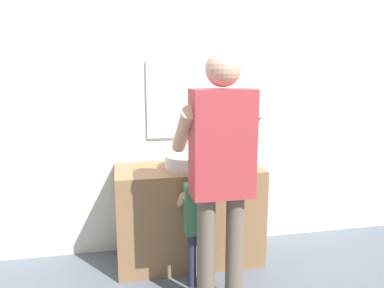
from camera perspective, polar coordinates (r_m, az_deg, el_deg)
The scene contains 8 objects.
ground_plane at distance 3.08m, azimuth 0.59°, elevation -19.89°, with size 14.00×14.00×0.00m, color slate.
back_wall at distance 3.26m, azimuth -1.65°, elevation 6.92°, with size 4.40×0.10×2.70m.
vanity_cabinet at distance 3.16m, azimuth -0.55°, elevation -10.79°, with size 1.19×0.54×0.81m, color olive.
sink_basin at distance 3.00m, azimuth -0.49°, elevation -2.70°, with size 0.40×0.40×0.11m.
faucet at distance 3.22m, azimuth -1.29°, elevation -1.29°, with size 0.18×0.14×0.18m.
toothbrush_cup at distance 3.15m, azimuth 6.19°, elevation -2.17°, with size 0.07×0.07×0.21m.
child_toddler at distance 2.75m, azimuth 1.06°, elevation -11.01°, with size 0.29×0.29×0.93m.
adult_parent at distance 2.39m, azimuth 4.52°, elevation -2.40°, with size 0.53×0.56×1.72m.
Camera 1 is at (-0.55, -2.58, 1.59)m, focal length 34.48 mm.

